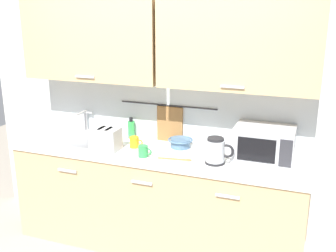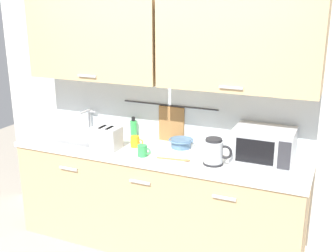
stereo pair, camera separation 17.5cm
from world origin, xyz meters
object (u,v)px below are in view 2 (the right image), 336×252
(electric_kettle, at_px, (214,152))
(mixing_bowl, at_px, (181,143))
(toaster, at_px, (106,138))
(wooden_spoon, at_px, (178,160))
(mug_near_sink, at_px, (135,142))
(dish_soap_bottle, at_px, (134,129))
(mug_by_kettle, at_px, (143,151))
(microwave, at_px, (264,145))

(electric_kettle, relative_size, mixing_bowl, 1.06)
(toaster, relative_size, wooden_spoon, 0.93)
(electric_kettle, height_order, mug_near_sink, electric_kettle)
(mixing_bowl, bearing_deg, toaster, -154.76)
(electric_kettle, relative_size, dish_soap_bottle, 1.16)
(mug_near_sink, bearing_deg, mug_by_kettle, -47.97)
(dish_soap_bottle, height_order, wooden_spoon, dish_soap_bottle)
(microwave, xyz_separation_m, mug_near_sink, (-1.08, -0.09, -0.09))
(dish_soap_bottle, distance_m, toaster, 0.36)
(toaster, bearing_deg, mug_near_sink, 32.82)
(microwave, height_order, electric_kettle, microwave)
(mug_near_sink, xyz_separation_m, mug_by_kettle, (0.16, -0.18, 0.00))
(electric_kettle, xyz_separation_m, toaster, (-0.95, -0.02, -0.01))
(mug_near_sink, bearing_deg, mixing_bowl, 20.51)
(electric_kettle, height_order, wooden_spoon, electric_kettle)
(dish_soap_bottle, height_order, toaster, dish_soap_bottle)
(mug_by_kettle, bearing_deg, electric_kettle, 6.61)
(dish_soap_bottle, bearing_deg, mug_by_kettle, -53.47)
(wooden_spoon, bearing_deg, dish_soap_bottle, 147.78)
(mixing_bowl, bearing_deg, wooden_spoon, -73.18)
(mug_by_kettle, bearing_deg, mixing_bowl, 56.89)
(dish_soap_bottle, relative_size, toaster, 0.77)
(mug_near_sink, relative_size, mixing_bowl, 0.56)
(mixing_bowl, distance_m, wooden_spoon, 0.30)
(dish_soap_bottle, relative_size, wooden_spoon, 0.71)
(microwave, height_order, toaster, microwave)
(mixing_bowl, xyz_separation_m, toaster, (-0.58, -0.27, 0.05))
(mug_near_sink, xyz_separation_m, toaster, (-0.21, -0.13, 0.05))
(electric_kettle, relative_size, wooden_spoon, 0.82)
(mug_near_sink, distance_m, mug_by_kettle, 0.24)
(dish_soap_bottle, bearing_deg, mixing_bowl, -9.60)
(wooden_spoon, bearing_deg, mug_by_kettle, -174.28)
(microwave, bearing_deg, mug_by_kettle, -163.40)
(mixing_bowl, height_order, mug_by_kettle, mug_by_kettle)
(dish_soap_bottle, relative_size, mixing_bowl, 0.92)
(dish_soap_bottle, distance_m, mug_by_kettle, 0.50)
(toaster, height_order, mug_by_kettle, toaster)
(microwave, height_order, wooden_spoon, microwave)
(mug_by_kettle, bearing_deg, dish_soap_bottle, 126.53)
(mixing_bowl, relative_size, wooden_spoon, 0.77)
(mixing_bowl, bearing_deg, mug_by_kettle, -123.11)
(mixing_bowl, bearing_deg, microwave, -3.56)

